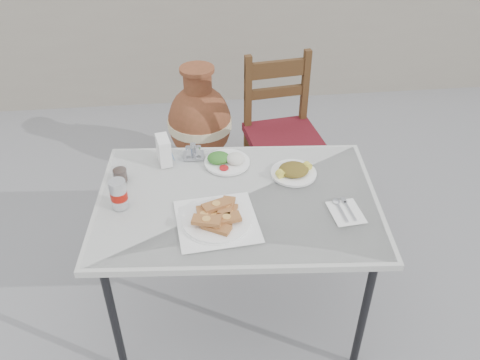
{
  "coord_description": "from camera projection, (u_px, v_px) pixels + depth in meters",
  "views": [
    {
      "loc": [
        -0.11,
        -1.86,
        2.23
      ],
      "look_at": [
        0.09,
        -0.01,
        0.85
      ],
      "focal_mm": 38.0,
      "sensor_mm": 36.0,
      "label": 1
    }
  ],
  "objects": [
    {
      "name": "salad_rice_plate",
      "position": [
        227.0,
        160.0,
        2.52
      ],
      "size": [
        0.23,
        0.23,
        0.06
      ],
      "color": "white",
      "rests_on": "cafe_table"
    },
    {
      "name": "ground",
      "position": [
        223.0,
        301.0,
        2.82
      ],
      "size": [
        80.0,
        80.0,
        0.0
      ],
      "primitive_type": "plane",
      "color": "slate",
      "rests_on": "ground"
    },
    {
      "name": "condiment_caddy",
      "position": [
        193.0,
        153.0,
        2.57
      ],
      "size": [
        0.1,
        0.08,
        0.07
      ],
      "rotation": [
        0.0,
        0.0,
        -0.03
      ],
      "color": "#B5B6BC",
      "rests_on": "cafe_table"
    },
    {
      "name": "salad_chopped_plate",
      "position": [
        294.0,
        171.0,
        2.45
      ],
      "size": [
        0.22,
        0.22,
        0.05
      ],
      "color": "white",
      "rests_on": "cafe_table"
    },
    {
      "name": "back_wall",
      "position": [
        198.0,
        33.0,
        4.46
      ],
      "size": [
        6.0,
        0.25,
        1.2
      ],
      "primitive_type": "cube",
      "color": "gray",
      "rests_on": "ground"
    },
    {
      "name": "chair",
      "position": [
        282.0,
        133.0,
        3.26
      ],
      "size": [
        0.5,
        0.5,
        1.01
      ],
      "rotation": [
        0.0,
        0.0,
        0.13
      ],
      "color": "#3B2010",
      "rests_on": "ground"
    },
    {
      "name": "napkin_holder",
      "position": [
        164.0,
        150.0,
        2.51
      ],
      "size": [
        0.09,
        0.12,
        0.14
      ],
      "rotation": [
        0.0,
        0.0,
        0.2
      ],
      "color": "white",
      "rests_on": "cafe_table"
    },
    {
      "name": "cafe_table",
      "position": [
        237.0,
        207.0,
        2.35
      ],
      "size": [
        1.35,
        0.97,
        0.78
      ],
      "rotation": [
        0.0,
        0.0,
        -0.08
      ],
      "color": "black",
      "rests_on": "ground"
    },
    {
      "name": "cutlery_napkin",
      "position": [
        344.0,
        210.0,
        2.24
      ],
      "size": [
        0.15,
        0.19,
        0.01
      ],
      "rotation": [
        0.0,
        0.0,
        0.09
      ],
      "color": "white",
      "rests_on": "cafe_table"
    },
    {
      "name": "pide_plate",
      "position": [
        217.0,
        216.0,
        2.17
      ],
      "size": [
        0.37,
        0.37,
        0.07
      ],
      "rotation": [
        0.0,
        0.0,
        0.09
      ],
      "color": "white",
      "rests_on": "cafe_table"
    },
    {
      "name": "soda_can",
      "position": [
        119.0,
        194.0,
        2.23
      ],
      "size": [
        0.08,
        0.08,
        0.14
      ],
      "color": "silver",
      "rests_on": "cafe_table"
    },
    {
      "name": "terracotta_urn",
      "position": [
        200.0,
        123.0,
        3.65
      ],
      "size": [
        0.46,
        0.46,
        0.81
      ],
      "color": "brown",
      "rests_on": "ground"
    },
    {
      "name": "cola_glass",
      "position": [
        120.0,
        173.0,
        2.39
      ],
      "size": [
        0.07,
        0.07,
        0.1
      ],
      "color": "white",
      "rests_on": "cafe_table"
    }
  ]
}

